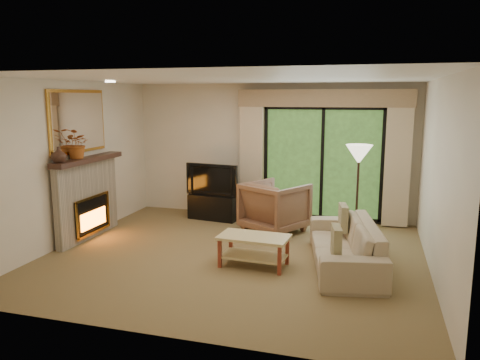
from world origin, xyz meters
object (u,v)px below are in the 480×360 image
(armchair, at_px, (275,207))
(coffee_table, at_px, (254,251))
(sofa, at_px, (345,244))
(media_console, at_px, (214,207))

(armchair, bearing_deg, coffee_table, 121.33)
(armchair, height_order, sofa, armchair)
(armchair, relative_size, coffee_table, 1.00)
(media_console, distance_m, armchair, 1.42)
(media_console, relative_size, sofa, 0.45)
(media_console, distance_m, coffee_table, 2.67)
(armchair, bearing_deg, sofa, 161.58)
(media_console, xyz_separation_m, armchair, (1.31, -0.52, 0.20))
(sofa, bearing_deg, coffee_table, -84.31)
(media_console, relative_size, armchair, 0.98)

